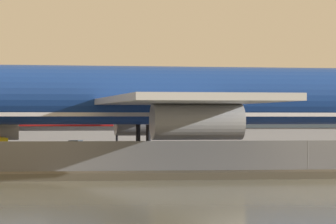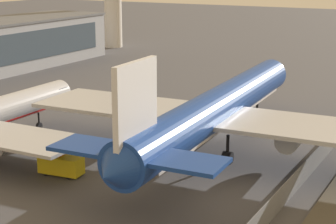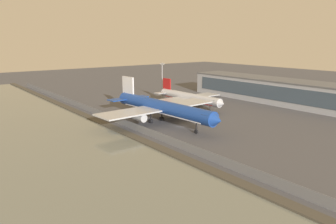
# 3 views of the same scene
# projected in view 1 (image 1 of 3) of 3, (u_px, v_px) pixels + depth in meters

# --- Properties ---
(ground_plane) EXTENTS (500.00, 500.00, 0.00)m
(ground_plane) POSITION_uv_depth(u_px,v_px,m) (259.00, 164.00, 88.74)
(ground_plane) COLOR #4C4C51
(shoreline_seawall) EXTENTS (320.00, 3.00, 0.50)m
(shoreline_seawall) POSITION_uv_depth(u_px,v_px,m) (326.00, 174.00, 68.44)
(shoreline_seawall) COLOR #474238
(shoreline_seawall) RESTS_ON ground
(perimeter_fence) EXTENTS (280.00, 0.10, 2.49)m
(perimeter_fence) POSITION_uv_depth(u_px,v_px,m) (308.00, 157.00, 72.90)
(perimeter_fence) COLOR slate
(perimeter_fence) RESTS_ON ground
(cargo_jet_blue) EXTENTS (55.88, 48.25, 15.49)m
(cargo_jet_blue) POSITION_uv_depth(u_px,v_px,m) (173.00, 98.00, 84.58)
(cargo_jet_blue) COLOR #193D93
(cargo_jet_blue) RESTS_ON ground
(baggage_tug) EXTENTS (3.58, 2.91, 1.80)m
(baggage_tug) POSITION_uv_depth(u_px,v_px,m) (79.00, 150.00, 105.25)
(baggage_tug) COLOR #1E2328
(baggage_tug) RESTS_ON ground
(terminal_building) EXTENTS (108.50, 17.91, 11.49)m
(terminal_building) POSITION_uv_depth(u_px,v_px,m) (157.00, 108.00, 154.20)
(terminal_building) COLOR #9EA3AD
(terminal_building) RESTS_ON ground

